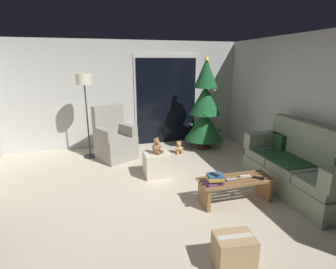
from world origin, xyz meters
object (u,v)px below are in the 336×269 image
coffee_table (235,186)px  couch (300,168)px  remote_black (259,178)px  cell_phone (214,175)px  book_stack (215,179)px  remote_silver (232,179)px  teddy_bear_honey_by_tree (179,148)px  floor_lamp (85,87)px  cardboard_box_taped_mid_floor (234,251)px  remote_white (245,176)px  ottoman (157,164)px  christmas_tree (205,109)px  teddy_bear_chestnut (157,147)px  armchair (115,140)px

coffee_table → couch: bearing=1.3°
remote_black → cell_phone: (-0.69, 0.03, 0.12)m
remote_black → book_stack: (-0.69, 0.02, 0.05)m
coffee_table → remote_silver: bearing=-164.5°
coffee_table → teddy_bear_honey_by_tree: bearing=93.6°
remote_black → coffee_table: bearing=-67.0°
floor_lamp → cardboard_box_taped_mid_floor: floor_lamp is taller
cardboard_box_taped_mid_floor → cell_phone: bearing=75.4°
remote_white → cardboard_box_taped_mid_floor: bearing=-25.7°
remote_white → book_stack: 0.55m
ottoman → christmas_tree: bearing=40.9°
cell_phone → teddy_bear_honey_by_tree: bearing=59.4°
couch → coffee_table: size_ratio=1.77×
coffee_table → remote_silver: size_ratio=7.05×
floor_lamp → teddy_bear_honey_by_tree: 2.41m
couch → book_stack: (-1.51, -0.09, 0.03)m
remote_silver → cardboard_box_taped_mid_floor: (-0.57, -1.12, -0.21)m
remote_silver → ottoman: size_ratio=0.35×
floor_lamp → cardboard_box_taped_mid_floor: 4.19m
remote_silver → teddy_bear_chestnut: bearing=32.1°
remote_white → remote_silver: same height
remote_white → teddy_bear_chestnut: 1.61m
armchair → cardboard_box_taped_mid_floor: armchair is taller
remote_white → remote_black: 0.19m
remote_white → remote_black: (0.15, -0.11, 0.00)m
armchair → ottoman: size_ratio=2.57×
teddy_bear_honey_by_tree → cell_phone: bearing=-95.7°
remote_silver → book_stack: size_ratio=0.56×
remote_white → floor_lamp: (-2.26, 2.54, 1.12)m
coffee_table → remote_black: (0.32, -0.09, 0.13)m
coffee_table → ottoman: size_ratio=2.50×
remote_black → floor_lamp: bearing=-99.6°
cell_phone → remote_white: bearing=-17.3°
remote_silver → remote_white: bearing=-81.5°
teddy_bear_honey_by_tree → teddy_bear_chestnut: bearing=-125.6°
remote_white → cardboard_box_taped_mid_floor: remote_white is taller
remote_silver → floor_lamp: 3.46m
cell_phone → remote_silver: bearing=-19.3°
book_stack → floor_lamp: 3.31m
christmas_tree → remote_black: bearing=-95.2°
cell_phone → floor_lamp: floor_lamp is taller
ottoman → floor_lamp: bearing=131.5°
couch → teddy_bear_honey_by_tree: 2.60m
remote_silver → ottoman: bearing=32.1°
book_stack → cell_phone: 0.07m
remote_white → armchair: bearing=-133.6°
remote_white → book_stack: book_stack is taller
coffee_table → armchair: bearing=123.9°
coffee_table → teddy_bear_chestnut: 1.54m
armchair → christmas_tree: bearing=4.3°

